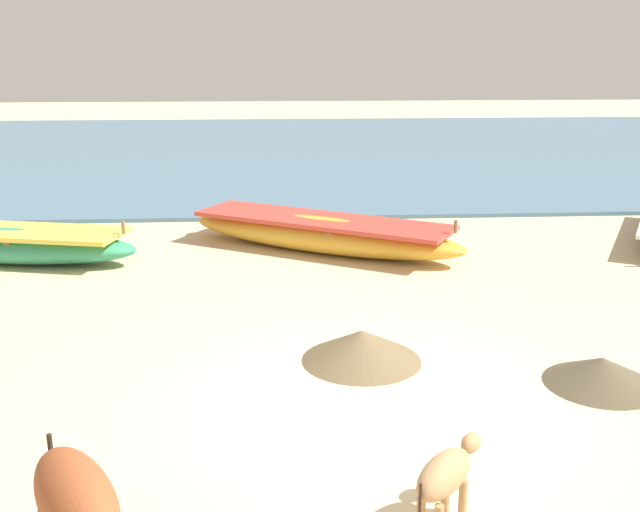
% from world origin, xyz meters
% --- Properties ---
extents(ground, '(80.00, 80.00, 0.00)m').
position_xyz_m(ground, '(0.00, 0.00, 0.00)').
color(ground, beige).
extents(sea_water, '(60.00, 20.00, 0.08)m').
position_xyz_m(sea_water, '(0.00, 17.90, 0.04)').
color(sea_water, slate).
rests_on(sea_water, ground).
extents(fishing_boat_3, '(4.54, 2.05, 0.73)m').
position_xyz_m(fishing_boat_3, '(-5.23, 5.35, 0.29)').
color(fishing_boat_3, '#338C66').
rests_on(fishing_boat_3, ground).
extents(fishing_boat_5, '(4.84, 3.51, 0.76)m').
position_xyz_m(fishing_boat_5, '(-0.17, 5.67, 0.30)').
color(fishing_boat_5, gold).
rests_on(fishing_boat_5, ground).
extents(cow_adult_rust, '(0.97, 1.36, 0.95)m').
position_xyz_m(cow_adult_rust, '(-2.14, -2.42, 0.68)').
color(cow_adult_rust, '#9E4C28').
rests_on(cow_adult_rust, ground).
extents(calf_far_tan, '(0.69, 0.77, 0.58)m').
position_xyz_m(calf_far_tan, '(0.21, -1.79, 0.42)').
color(calf_far_tan, tan).
rests_on(calf_far_tan, ground).
extents(debris_pile_0, '(1.58, 1.58, 0.29)m').
position_xyz_m(debris_pile_0, '(2.31, 0.39, 0.15)').
color(debris_pile_0, brown).
rests_on(debris_pile_0, ground).
extents(debris_pile_1, '(1.44, 1.44, 0.35)m').
position_xyz_m(debris_pile_1, '(-0.04, 1.13, 0.17)').
color(debris_pile_1, brown).
rests_on(debris_pile_1, ground).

